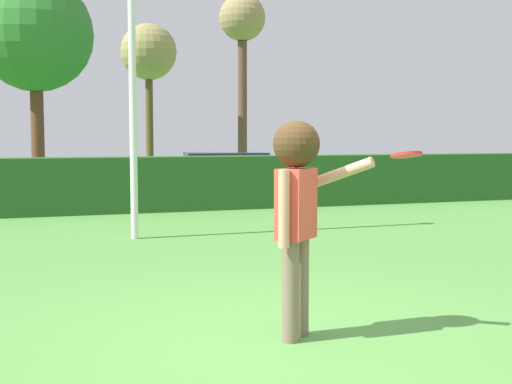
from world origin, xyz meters
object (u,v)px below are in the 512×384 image
frisbee (406,155)px  maple_tree (149,54)px  person (297,195)px  willow_tree (35,35)px  parked_car_blue (225,173)px  oak_tree (242,28)px  lamppost (132,35)px

frisbee → maple_tree: bearing=85.8°
person → willow_tree: bearing=96.6°
willow_tree → frisbee: bearing=-80.5°
parked_car_blue → oak_tree: (2.56, 6.29, 5.03)m
lamppost → oak_tree: (6.17, 13.12, 2.39)m
frisbee → oak_tree: oak_tree is taller
frisbee → lamppost: size_ratio=0.04×
frisbee → parked_car_blue: size_ratio=0.06×
lamppost → maple_tree: size_ratio=1.07×
willow_tree → oak_tree: bearing=32.5°
frisbee → person: bearing=157.1°
lamppost → oak_tree: bearing=64.8°
lamppost → maple_tree: (2.59, 12.77, 1.24)m
lamppost → parked_car_blue: (3.61, 6.83, -2.64)m
lamppost → maple_tree: 13.09m
frisbee → parked_car_blue: (2.42, 13.20, -0.85)m
parked_car_blue → willow_tree: 6.35m
lamppost → willow_tree: bearing=98.8°
willow_tree → maple_tree: 5.87m
lamppost → parked_car_blue: 8.16m
person → willow_tree: willow_tree is taller
lamppost → willow_tree: size_ratio=1.00×
oak_tree → person: bearing=-106.8°
oak_tree → maple_tree: size_ratio=1.23×
parked_car_blue → lamppost: bearing=-117.9°
person → lamppost: lamppost is taller
person → lamppost: 6.40m
person → maple_tree: bearing=83.3°
lamppost → frisbee: bearing=-79.4°
person → maple_tree: 19.22m
frisbee → willow_tree: 15.22m
oak_tree → willow_tree: bearing=-147.5°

